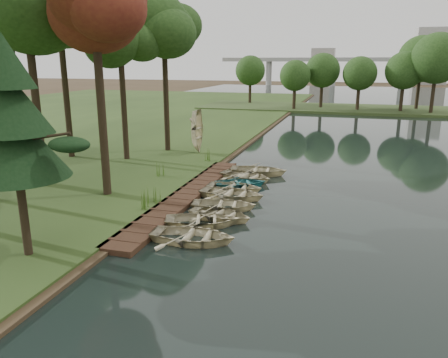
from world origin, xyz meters
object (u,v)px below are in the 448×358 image
(rowboat_2, at_px, (220,213))
(pine_tree, at_px, (12,122))
(boardwalk, at_px, (186,196))
(rowboat_0, at_px, (193,234))
(stored_rowboat, at_px, (198,148))
(rowboat_1, at_px, (203,218))

(rowboat_2, height_order, pine_tree, pine_tree)
(boardwalk, height_order, pine_tree, pine_tree)
(boardwalk, xyz_separation_m, rowboat_0, (2.58, -5.83, 0.28))
(rowboat_0, relative_size, stored_rowboat, 1.04)
(stored_rowboat, xyz_separation_m, pine_tree, (0.23, -20.09, 4.76))
(boardwalk, bearing_deg, rowboat_0, -66.15)
(rowboat_1, distance_m, pine_tree, 9.04)
(rowboat_0, xyz_separation_m, rowboat_2, (0.30, 3.01, -0.04))
(stored_rowboat, height_order, pine_tree, pine_tree)
(rowboat_1, xyz_separation_m, stored_rowboat, (-5.50, 14.71, 0.25))
(boardwalk, distance_m, rowboat_2, 4.04)
(pine_tree, bearing_deg, rowboat_0, 31.80)
(rowboat_0, distance_m, rowboat_1, 1.98)
(rowboat_0, relative_size, rowboat_1, 1.05)
(rowboat_2, xyz_separation_m, pine_tree, (-5.81, -6.43, 5.04))
(rowboat_2, bearing_deg, boardwalk, 57.61)
(rowboat_2, distance_m, stored_rowboat, 14.94)
(rowboat_0, bearing_deg, rowboat_1, 3.99)
(boardwalk, bearing_deg, rowboat_2, -44.34)
(boardwalk, xyz_separation_m, pine_tree, (-2.93, -9.25, 5.27))
(rowboat_0, relative_size, rowboat_2, 1.13)
(rowboat_0, distance_m, rowboat_2, 3.03)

